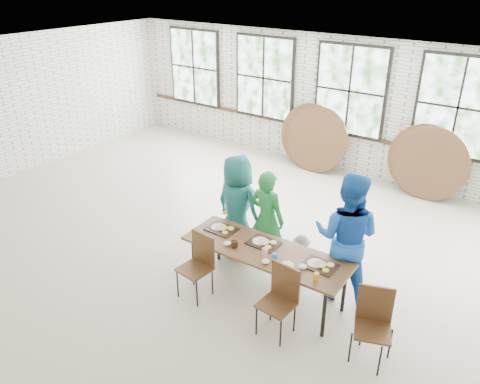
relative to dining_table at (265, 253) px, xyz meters
The scene contains 11 objects.
room 5.04m from the dining_table, 101.67° to the left, with size 12.00×12.00×12.00m.
dining_table is the anchor object (origin of this frame).
chair_near_left 0.94m from the dining_table, 145.40° to the right, with size 0.45×0.44×0.95m.
chair_near_right 0.77m from the dining_table, 41.99° to the right, with size 0.45×0.43×0.95m.
chair_spare 1.71m from the dining_table, ahead, with size 0.54×0.53×0.95m.
adult_teal 1.17m from the dining_table, 145.84° to the left, with size 0.84×0.54×1.71m, color #1C6D5A.
adult_green 0.77m from the dining_table, 121.73° to the left, with size 0.58×0.38×1.60m, color #1E7330.
toddler 0.76m from the dining_table, 71.23° to the left, with size 0.47×0.27×0.73m, color #121239.
adult_blue 1.13m from the dining_table, 36.08° to the left, with size 0.92×0.72×1.90m, color blue.
tabletop_clutter 0.13m from the dining_table, 25.86° to the right, with size 2.07×0.62×0.11m.
round_tops_leaning 4.60m from the dining_table, 94.95° to the left, with size 4.24×0.44×1.50m.
Camera 1 is at (3.91, -5.02, 4.30)m, focal length 35.00 mm.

